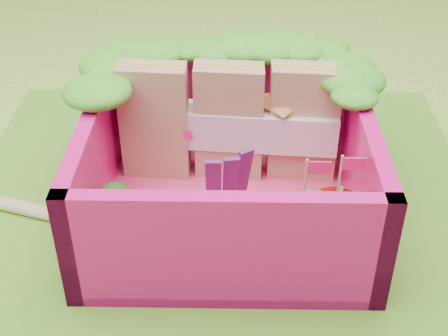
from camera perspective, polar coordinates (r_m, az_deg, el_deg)
ground at (r=3.07m, az=-0.35°, el=-4.73°), size 14.00×14.00×0.00m
placemat at (r=3.06m, az=-0.36°, el=-4.51°), size 2.60×2.60×0.03m
bento_floor at (r=3.07m, az=0.34°, el=-3.47°), size 1.30×1.30×0.05m
bento_box at (r=2.92m, az=0.36°, el=0.40°), size 1.30×1.30×0.55m
lettuce_ruffle at (r=3.16m, az=0.49°, el=10.11°), size 1.43×0.76×0.11m
sandwich_stack at (r=3.11m, az=0.53°, el=4.19°), size 1.09×0.26×0.60m
broccoli at (r=2.79m, az=-9.57°, el=-3.45°), size 0.33×0.33×0.24m
carrot_sticks at (r=2.74m, az=-5.74°, el=-5.07°), size 0.09×0.19×0.26m
purple_wedges at (r=2.83m, az=0.42°, el=-1.69°), size 0.19×0.12×0.38m
strawberry_left at (r=2.74m, az=7.08°, el=-5.28°), size 0.23×0.23×0.47m
strawberry_right at (r=2.78m, az=10.03°, el=-4.86°), size 0.23×0.23×0.47m
snap_peas at (r=2.88m, az=8.38°, el=-5.54°), size 0.59×0.58×0.05m
chopsticks at (r=3.24m, az=-18.63°, el=-3.30°), size 2.13×0.72×0.05m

